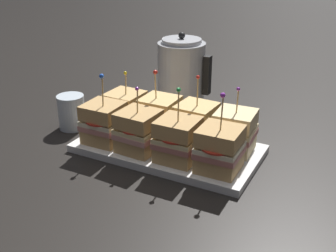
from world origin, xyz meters
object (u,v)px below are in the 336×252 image
Objects in this scene: sandwich_front_center_left at (139,131)px; sandwich_back_far_right at (235,131)px; sandwich_back_center_right at (196,123)px; sandwich_front_far_left at (104,123)px; serving_platter at (168,149)px; sandwich_back_center_left at (160,116)px; sandwich_front_center_right at (178,140)px; drinking_glass at (72,112)px; kettle_steel at (182,73)px; sandwich_front_far_right at (220,149)px; sandwich_back_far_left at (125,109)px.

sandwich_front_center_left is 1.01× the size of sandwich_back_far_right.
sandwich_front_far_left is at bearing -153.70° from sandwich_back_center_right.
serving_platter is 2.57× the size of sandwich_back_center_left.
drinking_glass is (-0.35, 0.06, -0.02)m from sandwich_front_center_right.
kettle_steel is 2.42× the size of drinking_glass.
sandwich_front_center_right is at bearing -0.34° from sandwich_front_far_left.
sandwich_back_center_right is at bearing -57.46° from kettle_steel.
sandwich_front_center_left is (-0.05, -0.05, 0.06)m from serving_platter.
sandwich_front_far_right is 0.22m from sandwich_back_center_left.
sandwich_front_far_left is 1.89× the size of drinking_glass.
sandwich_back_center_left reaches higher than sandwich_front_center_left.
sandwich_front_far_left is 0.99× the size of sandwich_front_far_right.
sandwich_front_far_left is 1.02× the size of sandwich_back_center_right.
sandwich_front_far_right is 1.13× the size of sandwich_back_far_right.
drinking_glass is at bearing -162.77° from sandwich_back_far_left.
sandwich_back_center_left is at bearing -0.95° from sandwich_back_far_left.
serving_platter is 2.79× the size of sandwich_back_far_right.
sandwich_back_far_right reaches higher than sandwich_back_far_left.
sandwich_back_center_right is 0.30m from kettle_steel.
sandwich_back_center_right is (0.20, -0.00, 0.00)m from sandwich_back_far_left.
sandwich_front_far_right is 1.92× the size of drinking_glass.
sandwich_back_far_left is (-0.15, 0.05, 0.06)m from serving_platter.
sandwich_front_far_left is 1.12× the size of sandwich_back_far_right.
sandwich_front_far_left is 0.35m from kettle_steel.
drinking_glass is (-0.45, 0.06, -0.02)m from sandwich_front_far_right.
sandwich_back_center_left is (0.00, 0.10, 0.00)m from sandwich_front_center_left.
sandwich_front_center_right is 0.14m from sandwich_back_center_left.
sandwich_front_center_left is at bearing -152.71° from sandwich_back_far_right.
drinking_glass is at bearing 172.70° from sandwich_front_far_right.
sandwich_back_center_left is at bearing -179.68° from sandwich_back_far_right.
sandwich_back_center_left is at bearing 134.94° from sandwich_front_center_right.
sandwich_back_center_right is (0.10, 0.00, -0.00)m from sandwich_back_center_left.
sandwich_front_far_left is at bearing -135.63° from sandwich_back_center_left.
sandwich_back_center_right reaches higher than serving_platter.
kettle_steel reaches higher than sandwich_back_far_right.
sandwich_front_far_right is 0.10m from sandwich_back_far_right.
serving_platter is at bearing 135.21° from sandwich_front_center_right.
sandwich_front_far_right is at bearing -45.43° from sandwich_back_center_right.
sandwich_front_center_left is at bearing -13.26° from drinking_glass.
serving_platter is 2.86× the size of sandwich_back_far_left.
serving_platter is 0.17m from sandwich_front_far_right.
sandwich_back_far_left is 0.30m from sandwich_back_far_right.
sandwich_front_far_right reaches higher than sandwich_back_center_right.
sandwich_back_far_left is at bearing -99.47° from kettle_steel.
serving_platter is 0.17m from sandwich_back_far_right.
sandwich_back_center_right is at bearing 7.13° from drinking_glass.
sandwich_back_far_left reaches higher than serving_platter.
serving_platter is at bearing 161.19° from sandwich_front_far_right.
sandwich_front_center_left is at bearing -179.19° from sandwich_front_center_right.
sandwich_front_center_right is at bearing -45.06° from sandwich_back_center_left.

